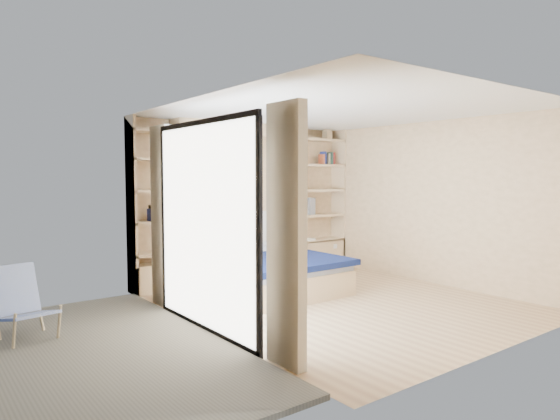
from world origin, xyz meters
TOP-DOWN VIEW (x-y plane):
  - ground at (0.00, 0.00)m, footprint 4.50×4.50m
  - room_shell at (-0.39, 1.52)m, footprint 4.50×4.50m
  - bed at (-0.33, 1.15)m, footprint 1.70×2.14m
  - photo_gallery at (-0.45, 2.22)m, footprint 1.48×0.02m
  - reading_lamps at (-0.30, 2.00)m, footprint 1.92×0.12m
  - shelf_decor at (1.11, 2.07)m, footprint 3.54×0.23m
  - deck at (-3.60, 0.00)m, footprint 3.20×4.00m
  - deck_chair at (-3.58, 0.92)m, footprint 0.57×0.82m

SIDE VIEW (x-z plane):
  - ground at x=0.00m, z-range 0.00..0.00m
  - deck at x=-3.60m, z-range -0.03..0.03m
  - bed at x=-0.33m, z-range -0.26..0.81m
  - deck_chair at x=-3.58m, z-range -0.02..0.74m
  - room_shell at x=-0.39m, z-range -1.17..3.33m
  - reading_lamps at x=-0.30m, z-range 1.03..1.17m
  - photo_gallery at x=-0.45m, z-range 1.19..2.01m
  - shelf_decor at x=1.11m, z-range 0.69..2.72m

